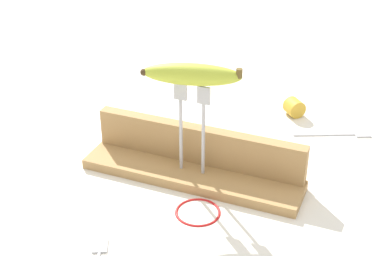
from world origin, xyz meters
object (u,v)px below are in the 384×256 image
at_px(banana_raised_center, 191,75).
at_px(banana_chunk_near, 294,107).
at_px(wire_coil, 198,211).
at_px(fork_fallen_near, 342,134).
at_px(fork_stand_center, 191,122).

xyz_separation_m(banana_raised_center, banana_chunk_near, (0.13, 0.36, -0.21)).
height_order(banana_raised_center, wire_coil, banana_raised_center).
relative_size(banana_chunk_near, wire_coil, 0.67).
relative_size(fork_fallen_near, wire_coil, 1.98).
distance_m(fork_stand_center, banana_raised_center, 0.10).
height_order(banana_chunk_near, wire_coil, banana_chunk_near).
distance_m(banana_raised_center, wire_coil, 0.26).
relative_size(banana_raised_center, wire_coil, 2.23).
distance_m(fork_fallen_near, wire_coil, 0.45).
height_order(banana_raised_center, banana_chunk_near, banana_raised_center).
bearing_deg(banana_chunk_near, wire_coil, -99.41).
height_order(fork_stand_center, banana_chunk_near, fork_stand_center).
distance_m(banana_chunk_near, wire_coil, 0.47).
xyz_separation_m(fork_fallen_near, banana_chunk_near, (-0.13, 0.06, 0.02)).
relative_size(fork_fallen_near, banana_chunk_near, 2.94).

